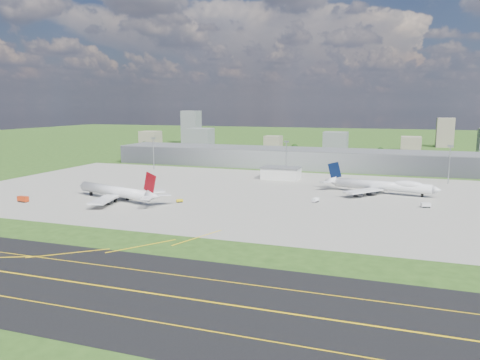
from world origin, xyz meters
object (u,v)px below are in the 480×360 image
(airliner_red_twin, at_px, (118,192))
(crash_tender, at_px, (23,199))
(airliner_blue_quad, at_px, (382,186))
(van_white_far, at_px, (426,205))
(tug_yellow, at_px, (180,201))
(van_white_near, at_px, (315,200))

(airliner_red_twin, bearing_deg, crash_tender, 40.78)
(airliner_blue_quad, distance_m, crash_tender, 202.08)
(airliner_red_twin, xyz_separation_m, van_white_far, (158.61, 35.91, -3.58))
(airliner_red_twin, distance_m, airliner_blue_quad, 151.86)
(crash_tender, bearing_deg, airliner_blue_quad, 30.96)
(airliner_blue_quad, relative_size, crash_tender, 10.67)
(tug_yellow, xyz_separation_m, van_white_far, (124.45, 29.43, 0.34))
(crash_tender, height_order, van_white_far, crash_tender)
(crash_tender, relative_size, van_white_far, 1.23)
(airliner_blue_quad, xyz_separation_m, crash_tender, (-181.90, -87.97, -3.28))
(tug_yellow, bearing_deg, van_white_near, -20.20)
(crash_tender, xyz_separation_m, van_white_near, (149.09, 50.93, -0.37))
(tug_yellow, height_order, van_white_far, van_white_far)
(tug_yellow, height_order, van_white_near, van_white_near)
(tug_yellow, distance_m, van_white_far, 127.88)
(crash_tender, distance_m, van_white_far, 212.17)
(airliner_blue_quad, bearing_deg, airliner_red_twin, -144.51)
(airliner_red_twin, distance_m, van_white_far, 162.66)
(van_white_near, bearing_deg, van_white_far, -64.15)
(airliner_blue_quad, bearing_deg, van_white_near, -122.57)
(crash_tender, distance_m, van_white_near, 157.55)
(van_white_far, bearing_deg, tug_yellow, 176.22)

